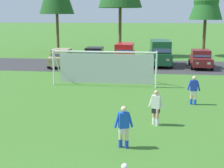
{
  "coord_description": "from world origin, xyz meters",
  "views": [
    {
      "loc": [
        2.74,
        -5.61,
        4.92
      ],
      "look_at": [
        0.62,
        11.87,
        1.12
      ],
      "focal_mm": 50.98,
      "sensor_mm": 36.0,
      "label": 1
    }
  ],
  "objects_px": {
    "parked_car_slot_center_right": "(201,59)",
    "player_striker_near": "(156,108)",
    "soccer_goal": "(106,66)",
    "parked_car_slot_center_left": "(125,54)",
    "parked_car_slot_center": "(160,52)",
    "player_defender_far": "(194,90)",
    "player_midfield_center": "(124,127)",
    "parked_car_slot_left": "(94,56)",
    "soccer_ball": "(125,167)",
    "parked_car_slot_far_left": "(61,58)"
  },
  "relations": [
    {
      "from": "parked_car_slot_center_right",
      "to": "player_striker_near",
      "type": "bearing_deg",
      "value": -104.77
    },
    {
      "from": "soccer_goal",
      "to": "parked_car_slot_center_left",
      "type": "height_order",
      "value": "soccer_goal"
    },
    {
      "from": "parked_car_slot_center_left",
      "to": "parked_car_slot_center",
      "type": "relative_size",
      "value": 0.94
    },
    {
      "from": "soccer_goal",
      "to": "parked_car_slot_center_left",
      "type": "bearing_deg",
      "value": 86.21
    },
    {
      "from": "player_defender_far",
      "to": "parked_car_slot_center_left",
      "type": "relative_size",
      "value": 0.36
    },
    {
      "from": "player_midfield_center",
      "to": "parked_car_slot_left",
      "type": "xyz_separation_m",
      "value": [
        -4.81,
        20.81,
        0.05
      ]
    },
    {
      "from": "soccer_goal",
      "to": "player_midfield_center",
      "type": "distance_m",
      "value": 11.6
    },
    {
      "from": "parked_car_slot_center_left",
      "to": "player_defender_far",
      "type": "bearing_deg",
      "value": -70.44
    },
    {
      "from": "soccer_ball",
      "to": "player_striker_near",
      "type": "bearing_deg",
      "value": 76.87
    },
    {
      "from": "soccer_goal",
      "to": "player_defender_far",
      "type": "height_order",
      "value": "soccer_goal"
    },
    {
      "from": "soccer_ball",
      "to": "parked_car_slot_left",
      "type": "xyz_separation_m",
      "value": [
        -5.0,
        22.58,
        0.77
      ]
    },
    {
      "from": "player_striker_near",
      "to": "player_defender_far",
      "type": "distance_m",
      "value": 4.29
    },
    {
      "from": "player_striker_near",
      "to": "parked_car_slot_left",
      "type": "xyz_separation_m",
      "value": [
        -6.05,
        18.07,
        0.05
      ]
    },
    {
      "from": "player_defender_far",
      "to": "parked_car_slot_center_left",
      "type": "bearing_deg",
      "value": 109.56
    },
    {
      "from": "player_defender_far",
      "to": "soccer_ball",
      "type": "bearing_deg",
      "value": -111.26
    },
    {
      "from": "parked_car_slot_far_left",
      "to": "player_striker_near",
      "type": "bearing_deg",
      "value": -60.95
    },
    {
      "from": "player_midfield_center",
      "to": "parked_car_slot_far_left",
      "type": "bearing_deg",
      "value": 112.29
    },
    {
      "from": "parked_car_slot_left",
      "to": "parked_car_slot_center_left",
      "type": "relative_size",
      "value": 0.92
    },
    {
      "from": "soccer_goal",
      "to": "parked_car_slot_far_left",
      "type": "relative_size",
      "value": 1.74
    },
    {
      "from": "player_striker_near",
      "to": "parked_car_slot_center_left",
      "type": "distance_m",
      "value": 18.2
    },
    {
      "from": "soccer_goal",
      "to": "parked_car_slot_center_right",
      "type": "bearing_deg",
      "value": 46.3
    },
    {
      "from": "soccer_goal",
      "to": "parked_car_slot_center",
      "type": "distance_m",
      "value": 10.18
    },
    {
      "from": "parked_car_slot_left",
      "to": "parked_car_slot_center_right",
      "type": "height_order",
      "value": "same"
    },
    {
      "from": "player_defender_far",
      "to": "parked_car_slot_center_right",
      "type": "xyz_separation_m",
      "value": [
        2.34,
        13.3,
        0.05
      ]
    },
    {
      "from": "soccer_ball",
      "to": "parked_car_slot_center",
      "type": "bearing_deg",
      "value": 85.62
    },
    {
      "from": "parked_car_slot_center",
      "to": "soccer_ball",
      "type": "bearing_deg",
      "value": -94.38
    },
    {
      "from": "player_midfield_center",
      "to": "parked_car_slot_center_right",
      "type": "relative_size",
      "value": 0.38
    },
    {
      "from": "parked_car_slot_center",
      "to": "parked_car_slot_center_right",
      "type": "bearing_deg",
      "value": -13.05
    },
    {
      "from": "parked_car_slot_far_left",
      "to": "parked_car_slot_center_right",
      "type": "height_order",
      "value": "same"
    },
    {
      "from": "player_midfield_center",
      "to": "soccer_goal",
      "type": "bearing_deg",
      "value": 101.43
    },
    {
      "from": "parked_car_slot_far_left",
      "to": "parked_car_slot_center_left",
      "type": "bearing_deg",
      "value": 15.93
    },
    {
      "from": "player_striker_near",
      "to": "player_midfield_center",
      "type": "xyz_separation_m",
      "value": [
        -1.24,
        -2.74,
        0.0
      ]
    },
    {
      "from": "player_midfield_center",
      "to": "parked_car_slot_left",
      "type": "distance_m",
      "value": 21.36
    },
    {
      "from": "parked_car_slot_center",
      "to": "player_defender_far",
      "type": "bearing_deg",
      "value": -84.03
    },
    {
      "from": "parked_car_slot_left",
      "to": "player_striker_near",
      "type": "bearing_deg",
      "value": -71.49
    },
    {
      "from": "parked_car_slot_far_left",
      "to": "parked_car_slot_center",
      "type": "height_order",
      "value": "parked_car_slot_center"
    },
    {
      "from": "soccer_goal",
      "to": "parked_car_slot_center",
      "type": "bearing_deg",
      "value": 65.65
    },
    {
      "from": "parked_car_slot_far_left",
      "to": "parked_car_slot_center",
      "type": "relative_size",
      "value": 0.88
    },
    {
      "from": "player_midfield_center",
      "to": "parked_car_slot_center_left",
      "type": "bearing_deg",
      "value": 94.63
    },
    {
      "from": "soccer_ball",
      "to": "parked_car_slot_center_left",
      "type": "distance_m",
      "value": 22.57
    },
    {
      "from": "parked_car_slot_center_right",
      "to": "soccer_ball",
      "type": "bearing_deg",
      "value": -104.42
    },
    {
      "from": "parked_car_slot_left",
      "to": "parked_car_slot_center",
      "type": "bearing_deg",
      "value": -1.49
    },
    {
      "from": "parked_car_slot_center",
      "to": "parked_car_slot_center_right",
      "type": "relative_size",
      "value": 1.15
    },
    {
      "from": "soccer_goal",
      "to": "player_defender_far",
      "type": "xyz_separation_m",
      "value": [
        5.68,
        -4.91,
        -0.47
      ]
    },
    {
      "from": "player_midfield_center",
      "to": "parked_car_slot_center_left",
      "type": "height_order",
      "value": "parked_car_slot_center_left"
    },
    {
      "from": "parked_car_slot_far_left",
      "to": "player_defender_far",
      "type": "bearing_deg",
      "value": -48.27
    },
    {
      "from": "soccer_goal",
      "to": "player_defender_far",
      "type": "distance_m",
      "value": 7.52
    },
    {
      "from": "parked_car_slot_center_left",
      "to": "parked_car_slot_center",
      "type": "distance_m",
      "value": 3.59
    },
    {
      "from": "soccer_goal",
      "to": "player_striker_near",
      "type": "xyz_separation_m",
      "value": [
        3.53,
        -8.62,
        -0.47
      ]
    },
    {
      "from": "parked_car_slot_center_left",
      "to": "soccer_goal",
      "type": "bearing_deg",
      "value": -93.79
    }
  ]
}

